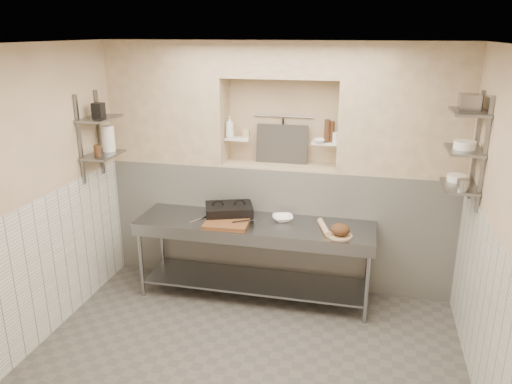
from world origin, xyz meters
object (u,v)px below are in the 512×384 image
(cutting_board, at_px, (226,224))
(bread_loaf, at_px, (340,229))
(bowl_alcove, at_px, (319,141))
(panini_press, at_px, (229,211))
(prep_table, at_px, (254,245))
(jug_left, at_px, (108,138))
(bottle_soap, at_px, (230,127))
(mixing_bowl, at_px, (283,218))
(rolling_pin, at_px, (324,227))

(cutting_board, bearing_deg, bread_loaf, -0.21)
(bowl_alcove, bearing_deg, panini_press, -157.19)
(prep_table, height_order, jug_left, jug_left)
(cutting_board, height_order, bowl_alcove, bowl_alcove)
(prep_table, xyz_separation_m, bread_loaf, (0.94, -0.16, 0.33))
(prep_table, bearing_deg, cutting_board, -149.87)
(prep_table, height_order, bread_loaf, bread_loaf)
(bread_loaf, xyz_separation_m, bottle_soap, (-1.35, 0.69, 0.87))
(mixing_bowl, height_order, bowl_alcove, bowl_alcove)
(panini_press, relative_size, bowl_alcove, 4.63)
(panini_press, xyz_separation_m, bread_loaf, (1.25, -0.28, 0.00))
(panini_press, bearing_deg, bread_loaf, -32.51)
(panini_press, bearing_deg, cutting_board, -100.10)
(panini_press, xyz_separation_m, jug_left, (-1.35, -0.11, 0.78))
(mixing_bowl, height_order, bread_loaf, bread_loaf)
(rolling_pin, relative_size, bowl_alcove, 3.03)
(prep_table, distance_m, bottle_soap, 1.37)
(rolling_pin, bearing_deg, bowl_alcove, 104.21)
(bread_loaf, bearing_deg, bottle_soap, 152.94)
(panini_press, relative_size, jug_left, 2.16)
(mixing_bowl, relative_size, rolling_pin, 0.57)
(panini_press, xyz_separation_m, rolling_pin, (1.08, -0.15, -0.04))
(panini_press, height_order, bread_loaf, panini_press)
(prep_table, bearing_deg, bread_loaf, -9.75)
(bottle_soap, bearing_deg, jug_left, -157.43)
(cutting_board, bearing_deg, bottle_soap, 101.67)
(mixing_bowl, relative_size, bowl_alcove, 1.72)
(cutting_board, xyz_separation_m, bottle_soap, (-0.14, 0.68, 0.92))
(bottle_soap, relative_size, bowl_alcove, 1.92)
(bread_loaf, distance_m, bottle_soap, 1.74)
(mixing_bowl, bearing_deg, cutting_board, -152.34)
(cutting_board, distance_m, mixing_bowl, 0.63)
(bowl_alcove, distance_m, jug_left, 2.34)
(panini_press, height_order, cutting_board, panini_press)
(bread_loaf, distance_m, bowl_alcove, 1.06)
(panini_press, bearing_deg, rolling_pin, -27.95)
(prep_table, distance_m, bread_loaf, 1.01)
(cutting_board, distance_m, rolling_pin, 1.04)
(prep_table, height_order, rolling_pin, rolling_pin)
(bottle_soap, height_order, bowl_alcove, bottle_soap)
(prep_table, distance_m, cutting_board, 0.42)
(cutting_board, distance_m, bottle_soap, 1.15)
(panini_press, height_order, bottle_soap, bottle_soap)
(rolling_pin, distance_m, bottle_soap, 1.59)
(cutting_board, xyz_separation_m, bowl_alcove, (0.89, 0.67, 0.81))
(prep_table, xyz_separation_m, bottle_soap, (-0.41, 0.53, 1.20))
(mixing_bowl, bearing_deg, bread_loaf, -24.82)
(cutting_board, distance_m, jug_left, 1.63)
(bread_loaf, bearing_deg, cutting_board, 179.79)
(bread_loaf, xyz_separation_m, jug_left, (-2.60, 0.17, 0.78))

